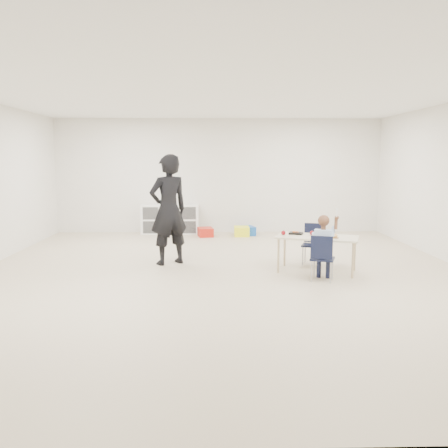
{
  "coord_description": "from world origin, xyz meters",
  "views": [
    {
      "loc": [
        -0.17,
        -7.26,
        1.82
      ],
      "look_at": [
        0.01,
        -0.23,
        0.85
      ],
      "focal_mm": 38.0,
      "sensor_mm": 36.0,
      "label": 1
    }
  ],
  "objects_px": {
    "table": "(317,254)",
    "chair_near": "(322,258)",
    "adult": "(168,210)",
    "child": "(323,244)",
    "cubby_shelf": "(170,219)"
  },
  "relations": [
    {
      "from": "table",
      "to": "cubby_shelf",
      "type": "distance_m",
      "value": 4.9
    },
    {
      "from": "table",
      "to": "cubby_shelf",
      "type": "relative_size",
      "value": 1.01
    },
    {
      "from": "child",
      "to": "adult",
      "type": "bearing_deg",
      "value": 172.97
    },
    {
      "from": "chair_near",
      "to": "cubby_shelf",
      "type": "distance_m",
      "value": 5.35
    },
    {
      "from": "table",
      "to": "cubby_shelf",
      "type": "height_order",
      "value": "cubby_shelf"
    },
    {
      "from": "chair_near",
      "to": "cubby_shelf",
      "type": "bearing_deg",
      "value": 139.79
    },
    {
      "from": "table",
      "to": "chair_near",
      "type": "xyz_separation_m",
      "value": [
        -0.04,
        -0.56,
        0.05
      ]
    },
    {
      "from": "table",
      "to": "child",
      "type": "bearing_deg",
      "value": -74.44
    },
    {
      "from": "table",
      "to": "child",
      "type": "xyz_separation_m",
      "value": [
        -0.04,
        -0.56,
        0.26
      ]
    },
    {
      "from": "chair_near",
      "to": "adult",
      "type": "xyz_separation_m",
      "value": [
        -2.4,
        1.21,
        0.6
      ]
    },
    {
      "from": "table",
      "to": "chair_near",
      "type": "height_order",
      "value": "chair_near"
    },
    {
      "from": "adult",
      "to": "child",
      "type": "bearing_deg",
      "value": 121.65
    },
    {
      "from": "cubby_shelf",
      "to": "adult",
      "type": "distance_m",
      "value": 3.48
    },
    {
      "from": "table",
      "to": "adult",
      "type": "bearing_deg",
      "value": -175.24
    },
    {
      "from": "chair_near",
      "to": "adult",
      "type": "height_order",
      "value": "adult"
    }
  ]
}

